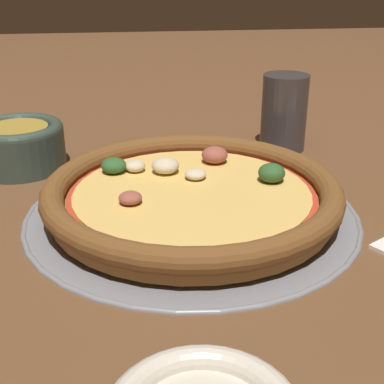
% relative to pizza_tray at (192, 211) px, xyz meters
% --- Properties ---
extents(ground_plane, '(3.00, 3.00, 0.00)m').
position_rel_pizza_tray_xyz_m(ground_plane, '(0.00, 0.00, -0.00)').
color(ground_plane, brown).
extents(pizza_tray, '(0.36, 0.36, 0.01)m').
position_rel_pizza_tray_xyz_m(pizza_tray, '(0.00, 0.00, 0.00)').
color(pizza_tray, gray).
rests_on(pizza_tray, ground_plane).
extents(pizza, '(0.32, 0.32, 0.04)m').
position_rel_pizza_tray_xyz_m(pizza, '(0.00, -0.00, 0.02)').
color(pizza, '#A86B33').
rests_on(pizza, pizza_tray).
extents(bowl_near, '(0.12, 0.12, 0.06)m').
position_rel_pizza_tray_xyz_m(bowl_near, '(0.21, -0.17, 0.03)').
color(bowl_near, '#334238').
rests_on(bowl_near, ground_plane).
extents(drinking_cup, '(0.06, 0.06, 0.11)m').
position_rel_pizza_tray_xyz_m(drinking_cup, '(-0.16, -0.20, 0.05)').
color(drinking_cup, '#383333').
rests_on(drinking_cup, ground_plane).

